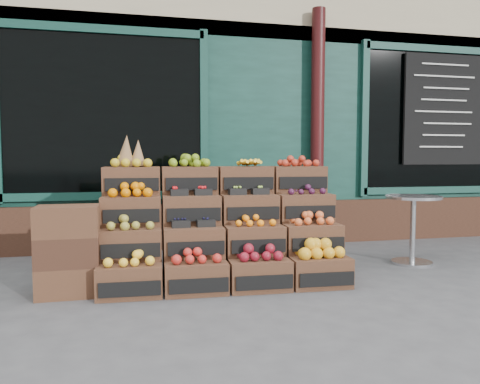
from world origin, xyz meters
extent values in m
plane|color=#48484A|center=(0.00, 0.00, 0.00)|extent=(60.00, 60.00, 0.00)
cube|color=#10382F|center=(0.00, 5.20, 2.40)|extent=(12.00, 6.00, 4.80)
cube|color=#10382F|center=(0.00, 2.25, 1.50)|extent=(12.00, 0.12, 3.00)
cube|color=#3B2217|center=(0.00, 2.18, 0.30)|extent=(12.00, 0.18, 0.60)
cube|color=black|center=(-1.60, 2.18, 1.75)|extent=(2.40, 0.06, 2.00)
cube|color=black|center=(3.20, 2.18, 1.75)|extent=(2.40, 0.06, 2.00)
cylinder|color=#350C0D|center=(1.20, 2.05, 1.60)|extent=(0.18, 0.18, 3.20)
cube|color=black|center=(3.20, 2.10, 1.90)|extent=(1.30, 0.04, 1.60)
cube|color=#4F2F1F|center=(-1.32, 0.16, 0.14)|extent=(0.57, 0.41, 0.28)
cube|color=black|center=(-1.32, -0.05, 0.11)|extent=(0.51, 0.04, 0.12)
cube|color=yellow|center=(-1.32, 0.16, 0.32)|extent=(0.46, 0.31, 0.09)
cube|color=#4F2F1F|center=(-0.74, 0.13, 0.14)|extent=(0.57, 0.41, 0.28)
cube|color=black|center=(-0.75, -0.08, 0.11)|extent=(0.51, 0.04, 0.12)
cube|color=red|center=(-0.74, 0.13, 0.32)|extent=(0.46, 0.31, 0.09)
cube|color=#4F2F1F|center=(-0.16, 0.10, 0.14)|extent=(0.57, 0.41, 0.28)
cube|color=black|center=(-0.17, -0.10, 0.11)|extent=(0.51, 0.04, 0.12)
cube|color=maroon|center=(-0.16, 0.10, 0.33)|extent=(0.46, 0.31, 0.11)
cube|color=#4F2F1F|center=(0.41, 0.08, 0.14)|extent=(0.57, 0.41, 0.28)
cube|color=black|center=(0.40, -0.13, 0.11)|extent=(0.51, 0.04, 0.12)
cube|color=gold|center=(0.41, 0.08, 0.34)|extent=(0.46, 0.31, 0.13)
cube|color=#4F2F1F|center=(-1.30, 0.39, 0.42)|extent=(0.57, 0.41, 0.28)
cube|color=black|center=(-1.31, 0.19, 0.39)|extent=(0.51, 0.04, 0.12)
cube|color=olive|center=(-1.30, 0.39, 0.60)|extent=(0.46, 0.31, 0.09)
cube|color=#4F2F1F|center=(-0.73, 0.36, 0.42)|extent=(0.57, 0.41, 0.28)
cube|color=black|center=(-0.74, 0.16, 0.39)|extent=(0.51, 0.04, 0.12)
cube|color=black|center=(-0.73, 0.36, 0.57)|extent=(0.46, 0.31, 0.03)
cube|color=#4F2F1F|center=(-0.15, 0.34, 0.42)|extent=(0.57, 0.41, 0.28)
cube|color=black|center=(-0.16, 0.13, 0.39)|extent=(0.51, 0.04, 0.12)
cube|color=orange|center=(-0.15, 0.34, 0.59)|extent=(0.46, 0.31, 0.08)
cube|color=#4F2F1F|center=(0.42, 0.31, 0.42)|extent=(0.57, 0.41, 0.28)
cube|color=black|center=(0.41, 0.11, 0.39)|extent=(0.51, 0.04, 0.12)
cube|color=#DB5B2A|center=(0.42, 0.31, 0.60)|extent=(0.46, 0.31, 0.09)
cube|color=#4F2F1F|center=(-1.29, 0.63, 0.69)|extent=(0.57, 0.41, 0.28)
cube|color=black|center=(-1.30, 0.42, 0.67)|extent=(0.51, 0.04, 0.12)
cube|color=#DA6F00|center=(-1.29, 0.63, 0.88)|extent=(0.46, 0.31, 0.10)
cube|color=#4F2F1F|center=(-0.72, 0.60, 0.69)|extent=(0.57, 0.41, 0.28)
cube|color=black|center=(-0.73, 0.39, 0.67)|extent=(0.51, 0.04, 0.12)
cube|color=red|center=(-0.72, 0.60, 0.85)|extent=(0.46, 0.31, 0.04)
cube|color=#4F2F1F|center=(-0.14, 0.57, 0.69)|extent=(0.57, 0.41, 0.28)
cube|color=black|center=(-0.15, 0.37, 0.67)|extent=(0.51, 0.04, 0.12)
cube|color=#8CAF40|center=(-0.14, 0.57, 0.85)|extent=(0.46, 0.31, 0.03)
cube|color=#4F2F1F|center=(0.44, 0.55, 0.69)|extent=(0.57, 0.41, 0.28)
cube|color=black|center=(0.43, 0.34, 0.67)|extent=(0.51, 0.04, 0.12)
cube|color=#3C142F|center=(0.44, 0.55, 0.87)|extent=(0.46, 0.31, 0.07)
cube|color=#4F2F1F|center=(-1.28, 0.86, 0.97)|extent=(0.57, 0.41, 0.28)
cube|color=black|center=(-1.29, 0.66, 0.94)|extent=(0.51, 0.04, 0.12)
cube|color=gold|center=(-1.28, 0.86, 1.16)|extent=(0.46, 0.31, 0.09)
cube|color=#4F2F1F|center=(-0.71, 0.83, 0.97)|extent=(0.57, 0.41, 0.28)
cube|color=black|center=(-0.72, 0.63, 0.94)|extent=(0.51, 0.04, 0.12)
cube|color=olive|center=(-0.71, 0.83, 1.16)|extent=(0.46, 0.31, 0.09)
cube|color=#4F2F1F|center=(-0.13, 0.81, 0.97)|extent=(0.57, 0.41, 0.28)
cube|color=black|center=(-0.14, 0.60, 0.94)|extent=(0.51, 0.04, 0.12)
cube|color=yellow|center=(-0.13, 0.81, 1.15)|extent=(0.46, 0.31, 0.09)
cube|color=#4F2F1F|center=(0.45, 0.78, 0.97)|extent=(0.57, 0.41, 0.28)
cube|color=black|center=(0.44, 0.58, 0.94)|extent=(0.51, 0.04, 0.12)
cube|color=#AD2C1A|center=(0.45, 0.78, 1.15)|extent=(0.46, 0.31, 0.08)
cube|color=#3B2217|center=(-0.44, 0.35, 0.14)|extent=(2.30, 0.49, 0.28)
cube|color=#3B2217|center=(-0.43, 0.59, 0.28)|extent=(2.30, 0.49, 0.56)
cube|color=#3B2217|center=(-0.42, 0.82, 0.42)|extent=(2.30, 0.49, 0.83)
cone|color=olive|center=(-1.34, 0.86, 1.27)|extent=(0.19, 0.19, 0.32)
cone|color=olive|center=(-1.22, 0.90, 1.25)|extent=(0.17, 0.17, 0.28)
cube|color=#4F2F1F|center=(-1.84, 0.29, 0.13)|extent=(0.53, 0.37, 0.26)
cube|color=#3B2217|center=(-1.84, 0.29, 0.39)|extent=(0.53, 0.37, 0.26)
cube|color=#4F2F1F|center=(-1.84, 0.29, 0.66)|extent=(0.53, 0.37, 0.26)
cylinder|color=silver|center=(1.80, 0.68, 0.02)|extent=(0.45, 0.45, 0.03)
cylinder|color=silver|center=(1.80, 0.68, 0.38)|extent=(0.06, 0.06, 0.74)
cylinder|color=silver|center=(1.80, 0.68, 0.76)|extent=(0.62, 0.62, 0.03)
imported|color=#1E6A24|center=(-1.44, 2.95, 0.99)|extent=(0.84, 0.70, 1.97)
camera|label=1|loc=(-1.28, -3.97, 1.21)|focal=35.00mm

